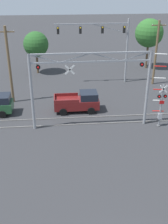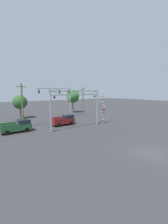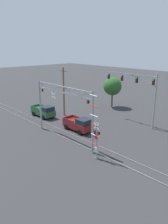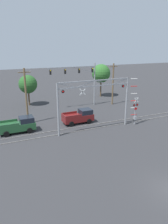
# 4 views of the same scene
# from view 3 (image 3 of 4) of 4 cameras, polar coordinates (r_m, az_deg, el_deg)

# --- Properties ---
(rail_track_near) EXTENTS (80.00, 0.08, 0.10)m
(rail_track_near) POSITION_cam_3_polar(r_m,az_deg,el_deg) (29.01, -4.84, -6.86)
(rail_track_near) COLOR gray
(rail_track_near) RESTS_ON ground_plane
(rail_track_far) EXTENTS (80.00, 0.08, 0.10)m
(rail_track_far) POSITION_cam_3_polar(r_m,az_deg,el_deg) (29.85, -2.69, -6.11)
(rail_track_far) COLOR gray
(rail_track_far) RESTS_ON ground_plane
(crossing_gantry) EXTENTS (10.67, 0.28, 7.02)m
(crossing_gantry) POSITION_cam_3_polar(r_m,az_deg,el_deg) (27.33, -5.56, 1.82)
(crossing_gantry) COLOR gray
(crossing_gantry) RESTS_ON ground_plane
(crossing_signal_mast) EXTENTS (1.56, 0.35, 6.99)m
(crossing_signal_mast) POSITION_cam_3_polar(r_m,az_deg,el_deg) (23.25, 3.18, -7.04)
(crossing_signal_mast) COLOR gray
(crossing_signal_mast) RESTS_ON ground_plane
(traffic_signal_span) EXTENTS (9.28, 0.39, 8.17)m
(traffic_signal_span) POSITION_cam_3_polar(r_m,az_deg,el_deg) (33.37, 14.83, 5.89)
(traffic_signal_span) COLOR gray
(traffic_signal_span) RESTS_ON ground_plane
(pickup_truck_lead) EXTENTS (4.62, 2.22, 2.06)m
(pickup_truck_lead) POSITION_cam_3_polar(r_m,az_deg,el_deg) (31.13, -1.32, -3.20)
(pickup_truck_lead) COLOR maroon
(pickup_truck_lead) RESTS_ON ground_plane
(pickup_truck_following) EXTENTS (4.83, 2.22, 2.06)m
(pickup_truck_following) POSITION_cam_3_polar(r_m,az_deg,el_deg) (37.91, -10.46, 0.23)
(pickup_truck_following) COLOR #23512D
(pickup_truck_following) RESTS_ON ground_plane
(utility_pole_left) EXTENTS (1.80, 0.28, 8.31)m
(utility_pole_left) POSITION_cam_3_polar(r_m,az_deg,el_deg) (37.40, -5.32, 5.41)
(utility_pole_left) COLOR brown
(utility_pole_left) RESTS_ON ground_plane
(background_tree_beyond_span) EXTENTS (3.53, 3.53, 5.95)m
(background_tree_beyond_span) POSITION_cam_3_polar(r_m,az_deg,el_deg) (43.06, 7.45, 6.67)
(background_tree_beyond_span) COLOR brown
(background_tree_beyond_span) RESTS_ON ground_plane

